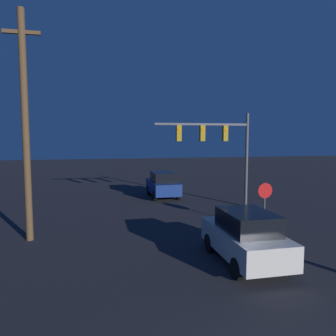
# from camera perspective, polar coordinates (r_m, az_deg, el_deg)

# --- Properties ---
(car_near) EXTENTS (1.80, 4.00, 1.76)m
(car_near) POSITION_cam_1_polar(r_m,az_deg,el_deg) (11.37, 13.33, -11.53)
(car_near) COLOR beige
(car_near) RESTS_ON ground_plane
(car_far) EXTENTS (1.83, 4.01, 1.76)m
(car_far) POSITION_cam_1_polar(r_m,az_deg,el_deg) (22.70, -0.89, -2.87)
(car_far) COLOR navy
(car_far) RESTS_ON ground_plane
(traffic_signal_mast) EXTENTS (5.67, 0.30, 5.56)m
(traffic_signal_mast) POSITION_cam_1_polar(r_m,az_deg,el_deg) (19.34, 8.96, 4.45)
(traffic_signal_mast) COLOR #4C4C51
(traffic_signal_mast) RESTS_ON ground_plane
(stop_sign) EXTENTS (0.69, 0.07, 2.12)m
(stop_sign) POSITION_cam_1_polar(r_m,az_deg,el_deg) (15.40, 16.50, -4.90)
(stop_sign) COLOR #4C4C51
(stop_sign) RESTS_ON ground_plane
(utility_pole) EXTENTS (1.39, 0.28, 9.09)m
(utility_pole) POSITION_cam_1_polar(r_m,az_deg,el_deg) (14.14, -23.60, 7.01)
(utility_pole) COLOR brown
(utility_pole) RESTS_ON ground_plane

